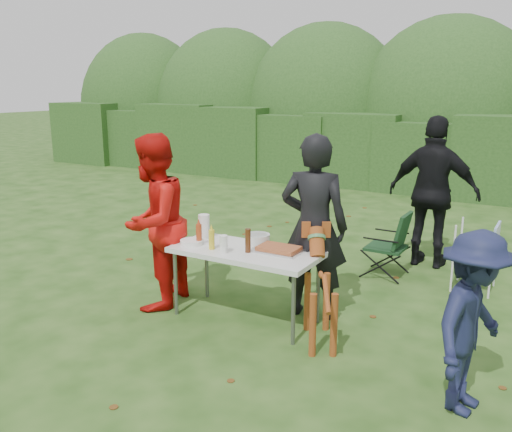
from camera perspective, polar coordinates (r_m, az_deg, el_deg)
The scene contains 20 objects.
ground at distance 5.61m, azimuth -1.75°, elevation -11.11°, with size 80.00×80.00×0.00m, color #1E4211.
hedge_row at distance 12.71m, azimuth 17.67°, elevation 6.23°, with size 22.00×1.40×1.70m, color #23471C.
shrub_backdrop at distance 14.21m, azimuth 19.34°, elevation 9.87°, with size 20.00×2.60×3.20m, color #3D6628.
folding_table at distance 5.46m, azimuth -1.12°, elevation -4.10°, with size 1.50×0.70×0.74m.
person_cook at distance 5.51m, azimuth 6.10°, elevation -1.17°, with size 0.69×0.45×1.90m, color black.
person_red_jacket at distance 5.84m, azimuth -10.74°, elevation -0.64°, with size 0.91×0.71×1.87m, color red.
person_black_puffy at distance 7.39m, azimuth 18.18°, elevation 2.35°, with size 1.16×0.48×1.98m, color black.
child at distance 4.25m, azimuth 21.82°, elevation -10.44°, with size 0.89×0.51×1.37m, color #171C3D.
dog at distance 5.05m, azimuth 6.81°, elevation -7.87°, with size 1.07×0.43×1.01m, color brown, non-canonical shape.
camping_chair at distance 6.96m, azimuth 13.53°, elevation -2.84°, with size 0.52×0.52×0.84m, color #16361A, non-canonical shape.
lawn_chair at distance 6.83m, azimuth 22.08°, elevation -3.89°, with size 0.49×0.49×0.82m, color #3C69C8, non-canonical shape.
food_tray at distance 5.38m, azimuth 2.41°, elevation -3.69°, with size 0.45×0.30×0.02m, color #B7B7BA.
focaccia_bread at distance 5.37m, azimuth 2.41°, elevation -3.40°, with size 0.40×0.26×0.04m, color #9D512C.
mustard_bottle at distance 5.45m, azimuth -4.70°, elevation -2.49°, with size 0.06×0.06×0.20m, color gold.
ketchup_bottle at distance 5.60m, azimuth -6.03°, elevation -1.97°, with size 0.06×0.06×0.22m, color #A83919.
beer_bottle at distance 5.33m, azimuth -0.86°, elevation -2.60°, with size 0.06×0.06×0.24m, color #47230F.
paper_towel_roll at distance 5.84m, azimuth -5.50°, elevation -1.10°, with size 0.12×0.12×0.26m, color white.
cup_stack at distance 5.32m, azimuth -3.45°, elevation -2.99°, with size 0.08×0.08×0.18m, color white.
pasta_bowl at distance 5.64m, azimuth 0.16°, elevation -2.42°, with size 0.26×0.26×0.10m, color silver.
plate_stack at distance 5.65m, azimuth -6.77°, elevation -2.74°, with size 0.24×0.24×0.05m, color white.
Camera 1 is at (2.70, -4.33, 2.35)m, focal length 38.00 mm.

